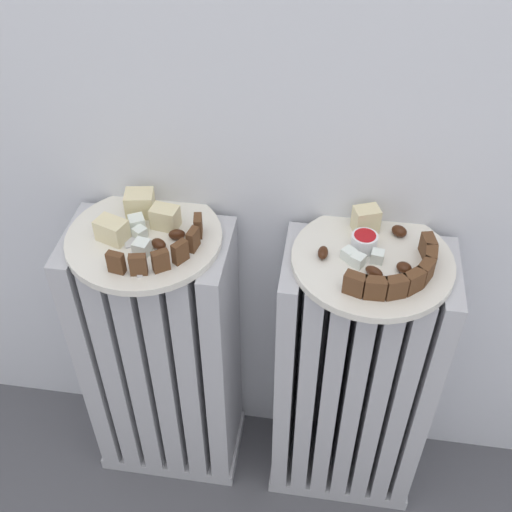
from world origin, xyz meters
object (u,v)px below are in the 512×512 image
radiator_right (352,383)px  jam_bowl_right (364,241)px  plate_left (144,238)px  radiator_left (163,360)px  plate_right (372,261)px  fork (134,253)px

radiator_right → jam_bowl_right: 0.33m
radiator_right → plate_left: size_ratio=2.39×
jam_bowl_right → radiator_left: bearing=-176.6°
plate_left → plate_right: (0.36, 0.00, 0.00)m
jam_bowl_right → fork: bearing=-169.3°
radiator_left → plate_right: bearing=0.0°
radiator_left → plate_left: bearing=0.0°
plate_left → fork: fork is taller
plate_right → jam_bowl_right: jam_bowl_right is taller
plate_right → plate_left: bearing=180.0°
plate_left → fork: (-0.00, -0.05, 0.01)m
radiator_right → plate_left: 0.47m
radiator_left → jam_bowl_right: jam_bowl_right is taller
radiator_left → fork: (-0.00, -0.05, 0.32)m
plate_left → jam_bowl_right: (0.35, 0.02, 0.02)m
fork → radiator_right: bearing=7.1°
fork → jam_bowl_right: bearing=10.7°
plate_left → fork: 0.05m
jam_bowl_right → plate_right: bearing=-53.7°
radiator_left → jam_bowl_right: bearing=3.4°
radiator_right → plate_right: bearing=-116.6°
plate_right → radiator_left: bearing=180.0°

